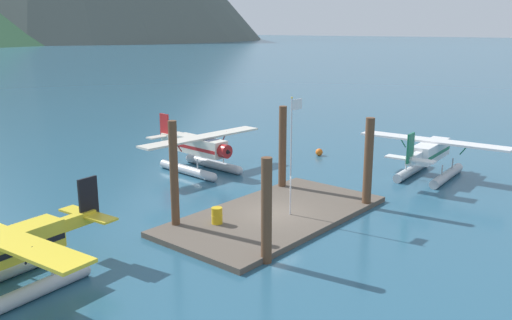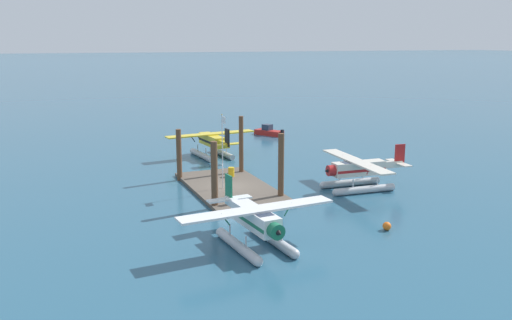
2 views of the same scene
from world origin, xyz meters
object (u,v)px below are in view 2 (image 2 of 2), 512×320
object	(u,v)px
fuel_drum	(231,172)
seaplane_white_stbd_aft	(256,224)
mooring_buoy	(387,226)
seaplane_yellow_port_fwd	(212,143)
seaplane_cream_bow_right	(358,172)
boat_red_open_west	(268,132)
flagpole	(223,143)

from	to	relation	value
fuel_drum	seaplane_white_stbd_aft	xyz separation A→B (m)	(17.00, -4.43, 0.84)
mooring_buoy	seaplane_yellow_port_fwd	xyz separation A→B (m)	(-28.02, -3.83, 1.28)
seaplane_cream_bow_right	seaplane_yellow_port_fwd	size ratio (longest dim) A/B	1.00
mooring_buoy	seaplane_white_stbd_aft	distance (m)	9.77
seaplane_yellow_port_fwd	seaplane_cream_bow_right	bearing A→B (deg)	23.11
seaplane_yellow_port_fwd	boat_red_open_west	size ratio (longest dim) A/B	2.38
flagpole	mooring_buoy	size ratio (longest dim) A/B	10.83
mooring_buoy	seaplane_yellow_port_fwd	bearing A→B (deg)	-172.22
mooring_buoy	seaplane_cream_bow_right	distance (m)	10.69
seaplane_cream_bow_right	mooring_buoy	bearing A→B (deg)	-21.67
fuel_drum	mooring_buoy	distance (m)	18.27
mooring_buoy	boat_red_open_west	bearing A→B (deg)	168.46
fuel_drum	boat_red_open_west	bearing A→B (deg)	148.54
seaplane_white_stbd_aft	boat_red_open_west	world-z (taller)	seaplane_white_stbd_aft
seaplane_cream_bow_right	seaplane_yellow_port_fwd	distance (m)	19.74
fuel_drum	flagpole	bearing A→B (deg)	-29.05
mooring_buoy	seaplane_white_stbd_aft	bearing A→B (deg)	-92.95
mooring_buoy	seaplane_white_stbd_aft	size ratio (longest dim) A/B	0.06
mooring_buoy	seaplane_white_stbd_aft	world-z (taller)	seaplane_white_stbd_aft
seaplane_white_stbd_aft	seaplane_yellow_port_fwd	distance (m)	28.13
flagpole	seaplane_yellow_port_fwd	distance (m)	14.95
seaplane_white_stbd_aft	seaplane_yellow_port_fwd	world-z (taller)	same
flagpole	seaplane_yellow_port_fwd	bearing A→B (deg)	166.20
seaplane_cream_bow_right	seaplane_white_stbd_aft	xyz separation A→B (m)	(9.37, -13.59, 0.00)
mooring_buoy	seaplane_yellow_port_fwd	size ratio (longest dim) A/B	0.06
fuel_drum	boat_red_open_west	distance (m)	25.37
mooring_buoy	seaplane_cream_bow_right	world-z (taller)	seaplane_cream_bow_right
fuel_drum	mooring_buoy	world-z (taller)	fuel_drum
seaplane_white_stbd_aft	seaplane_cream_bow_right	bearing A→B (deg)	124.57
flagpole	fuel_drum	distance (m)	5.60
flagpole	boat_red_open_west	bearing A→B (deg)	148.89
fuel_drum	seaplane_yellow_port_fwd	xyz separation A→B (m)	(-10.52, 1.42, 0.84)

